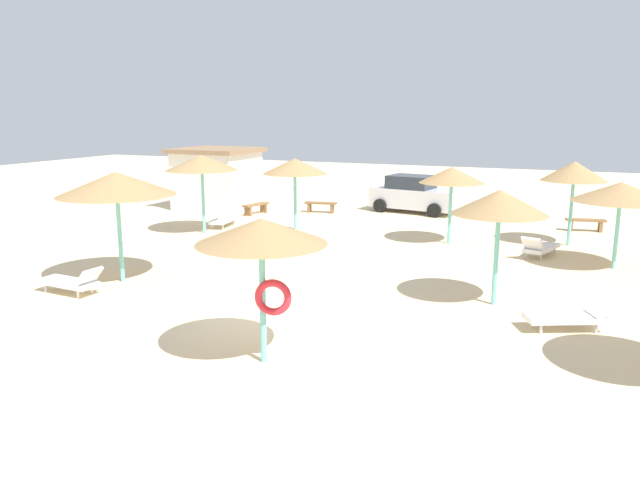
{
  "coord_description": "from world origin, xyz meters",
  "views": [
    {
      "loc": [
        6.52,
        -12.14,
        4.71
      ],
      "look_at": [
        0.0,
        3.0,
        1.2
      ],
      "focal_mm": 34.35,
      "sensor_mm": 36.0,
      "label": 1
    }
  ],
  "objects_px": {
    "lounger_4": "(225,218)",
    "parked_car": "(414,195)",
    "parasol_8": "(574,171)",
    "lounger_3": "(71,282)",
    "parasol_1": "(500,203)",
    "bench_1": "(321,205)",
    "bench_2": "(256,207)",
    "parasol_4": "(202,163)",
    "bench_0": "(586,223)",
    "lounger_1": "(571,316)",
    "parasol_0": "(621,192)",
    "parasol_2": "(295,166)",
    "beach_cabana": "(217,178)",
    "parasol_5": "(262,234)",
    "lounger_2": "(258,240)",
    "parasol_3": "(116,184)",
    "lounger_0": "(540,247)",
    "parasol_6": "(452,175)"
  },
  "relations": [
    {
      "from": "parasol_5",
      "to": "lounger_4",
      "type": "distance_m",
      "value": 14.43
    },
    {
      "from": "lounger_2",
      "to": "parked_car",
      "type": "distance_m",
      "value": 10.27
    },
    {
      "from": "parasol_4",
      "to": "bench_1",
      "type": "distance_m",
      "value": 7.08
    },
    {
      "from": "bench_2",
      "to": "bench_1",
      "type": "bearing_deg",
      "value": 32.19
    },
    {
      "from": "bench_1",
      "to": "parked_car",
      "type": "relative_size",
      "value": 0.37
    },
    {
      "from": "parasol_2",
      "to": "parasol_5",
      "type": "relative_size",
      "value": 1.07
    },
    {
      "from": "parasol_0",
      "to": "lounger_0",
      "type": "distance_m",
      "value": 3.05
    },
    {
      "from": "parasol_2",
      "to": "lounger_3",
      "type": "bearing_deg",
      "value": -104.66
    },
    {
      "from": "parasol_8",
      "to": "lounger_3",
      "type": "height_order",
      "value": "parasol_8"
    },
    {
      "from": "parasol_0",
      "to": "bench_1",
      "type": "height_order",
      "value": "parasol_0"
    },
    {
      "from": "parasol_3",
      "to": "parasol_5",
      "type": "xyz_separation_m",
      "value": [
        6.3,
        -3.36,
        -0.25
      ]
    },
    {
      "from": "parasol_6",
      "to": "parasol_8",
      "type": "bearing_deg",
      "value": 18.56
    },
    {
      "from": "parasol_0",
      "to": "lounger_4",
      "type": "distance_m",
      "value": 14.74
    },
    {
      "from": "parasol_8",
      "to": "bench_0",
      "type": "distance_m",
      "value": 3.87
    },
    {
      "from": "parasol_4",
      "to": "parasol_5",
      "type": "relative_size",
      "value": 1.09
    },
    {
      "from": "lounger_0",
      "to": "parasol_5",
      "type": "bearing_deg",
      "value": -110.81
    },
    {
      "from": "parasol_1",
      "to": "bench_2",
      "type": "distance_m",
      "value": 15.38
    },
    {
      "from": "lounger_0",
      "to": "lounger_3",
      "type": "bearing_deg",
      "value": -140.07
    },
    {
      "from": "parasol_3",
      "to": "parasol_4",
      "type": "xyz_separation_m",
      "value": [
        -1.82,
        6.77,
        -0.02
      ]
    },
    {
      "from": "lounger_0",
      "to": "lounger_4",
      "type": "xyz_separation_m",
      "value": [
        -12.37,
        0.62,
        -0.01
      ]
    },
    {
      "from": "parasol_1",
      "to": "bench_1",
      "type": "relative_size",
      "value": 1.85
    },
    {
      "from": "beach_cabana",
      "to": "parasol_2",
      "type": "bearing_deg",
      "value": -37.2
    },
    {
      "from": "parasol_3",
      "to": "parasol_5",
      "type": "height_order",
      "value": "parasol_3"
    },
    {
      "from": "parasol_4",
      "to": "bench_0",
      "type": "bearing_deg",
      "value": 24.55
    },
    {
      "from": "parasol_8",
      "to": "lounger_0",
      "type": "bearing_deg",
      "value": -110.05
    },
    {
      "from": "parasol_8",
      "to": "lounger_0",
      "type": "distance_m",
      "value": 3.3
    },
    {
      "from": "parasol_5",
      "to": "parasol_6",
      "type": "xyz_separation_m",
      "value": [
        1.06,
        11.98,
        -0.04
      ]
    },
    {
      "from": "parked_car",
      "to": "lounger_0",
      "type": "bearing_deg",
      "value": -49.53
    },
    {
      "from": "lounger_2",
      "to": "bench_1",
      "type": "distance_m",
      "value": 8.06
    },
    {
      "from": "parasol_6",
      "to": "parasol_4",
      "type": "bearing_deg",
      "value": -168.63
    },
    {
      "from": "bench_0",
      "to": "bench_1",
      "type": "bearing_deg",
      "value": 179.93
    },
    {
      "from": "lounger_4",
      "to": "parasol_3",
      "type": "bearing_deg",
      "value": -77.49
    },
    {
      "from": "lounger_3",
      "to": "bench_2",
      "type": "xyz_separation_m",
      "value": [
        -1.68,
        12.86,
        0.02
      ]
    },
    {
      "from": "bench_1",
      "to": "lounger_2",
      "type": "bearing_deg",
      "value": -82.24
    },
    {
      "from": "lounger_4",
      "to": "bench_1",
      "type": "distance_m",
      "value": 5.22
    },
    {
      "from": "parasol_8",
      "to": "lounger_3",
      "type": "xyz_separation_m",
      "value": [
        -11.76,
        -11.38,
        -2.31
      ]
    },
    {
      "from": "lounger_2",
      "to": "parasol_2",
      "type": "bearing_deg",
      "value": 81.85
    },
    {
      "from": "parasol_2",
      "to": "beach_cabana",
      "type": "bearing_deg",
      "value": 142.8
    },
    {
      "from": "lounger_4",
      "to": "parked_car",
      "type": "bearing_deg",
      "value": 46.31
    },
    {
      "from": "parked_car",
      "to": "parasol_2",
      "type": "bearing_deg",
      "value": -108.57
    },
    {
      "from": "parasol_2",
      "to": "parasol_8",
      "type": "xyz_separation_m",
      "value": [
        9.47,
        2.62,
        -0.05
      ]
    },
    {
      "from": "parasol_0",
      "to": "lounger_1",
      "type": "bearing_deg",
      "value": -99.67
    },
    {
      "from": "lounger_4",
      "to": "bench_1",
      "type": "xyz_separation_m",
      "value": [
        2.3,
        4.69,
        0.03
      ]
    },
    {
      "from": "lounger_2",
      "to": "parasol_0",
      "type": "bearing_deg",
      "value": 10.0
    },
    {
      "from": "lounger_3",
      "to": "parasol_1",
      "type": "bearing_deg",
      "value": 18.48
    },
    {
      "from": "lounger_2",
      "to": "lounger_4",
      "type": "height_order",
      "value": "lounger_2"
    },
    {
      "from": "parasol_0",
      "to": "lounger_4",
      "type": "bearing_deg",
      "value": 174.76
    },
    {
      "from": "lounger_1",
      "to": "lounger_4",
      "type": "height_order",
      "value": "lounger_4"
    },
    {
      "from": "parasol_0",
      "to": "parasol_5",
      "type": "relative_size",
      "value": 1.01
    },
    {
      "from": "parasol_4",
      "to": "beach_cabana",
      "type": "bearing_deg",
      "value": 117.66
    }
  ]
}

